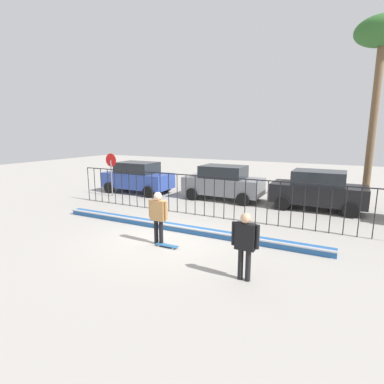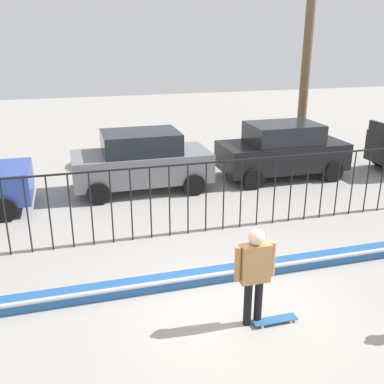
% 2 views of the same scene
% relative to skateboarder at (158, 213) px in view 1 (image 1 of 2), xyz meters
% --- Properties ---
extents(ground_plane, '(60.00, 60.00, 0.00)m').
position_rel_skateboarder_xyz_m(ground_plane, '(-0.10, 0.49, -1.08)').
color(ground_plane, '#9E9991').
extents(bowl_coping_ledge, '(11.00, 0.40, 0.27)m').
position_rel_skateboarder_xyz_m(bowl_coping_ledge, '(-0.10, 1.54, -0.96)').
color(bowl_coping_ledge, '#235699').
rests_on(bowl_coping_ledge, ground).
extents(perimeter_fence, '(14.04, 0.04, 1.84)m').
position_rel_skateboarder_xyz_m(perimeter_fence, '(-0.10, 3.86, 0.05)').
color(perimeter_fence, black).
rests_on(perimeter_fence, ground).
extents(skateboarder, '(0.72, 0.27, 1.79)m').
position_rel_skateboarder_xyz_m(skateboarder, '(0.00, 0.00, 0.00)').
color(skateboarder, black).
rests_on(skateboarder, ground).
extents(skateboard, '(0.80, 0.20, 0.07)m').
position_rel_skateboarder_xyz_m(skateboard, '(0.39, -0.11, -1.02)').
color(skateboard, '#26598C').
rests_on(skateboard, ground).
extents(camera_operator, '(0.72, 0.27, 1.78)m').
position_rel_skateboarder_xyz_m(camera_operator, '(3.33, -1.12, -0.01)').
color(camera_operator, black).
rests_on(camera_operator, ground).
extents(parked_car_blue, '(4.30, 2.12, 1.90)m').
position_rel_skateboarder_xyz_m(parked_car_blue, '(-6.07, 6.88, -0.10)').
color(parked_car_blue, '#2D479E').
rests_on(parked_car_blue, ground).
extents(parked_car_gray, '(4.30, 2.12, 1.90)m').
position_rel_skateboarder_xyz_m(parked_car_gray, '(-0.63, 7.47, -0.10)').
color(parked_car_gray, slate).
rests_on(parked_car_gray, ground).
extents(parked_car_black, '(4.30, 2.12, 1.90)m').
position_rel_skateboarder_xyz_m(parked_car_black, '(4.27, 7.47, -0.10)').
color(parked_car_black, black).
rests_on(parked_car_black, ground).
extents(stop_sign, '(0.76, 0.07, 2.50)m').
position_rel_skateboarder_xyz_m(stop_sign, '(-6.78, 5.36, 0.54)').
color(stop_sign, slate).
rests_on(stop_sign, ground).
extents(palm_tree_tall, '(2.59, 2.59, 9.18)m').
position_rel_skateboarder_xyz_m(palm_tree_tall, '(6.40, 10.04, 6.95)').
color(palm_tree_tall, brown).
rests_on(palm_tree_tall, ground).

